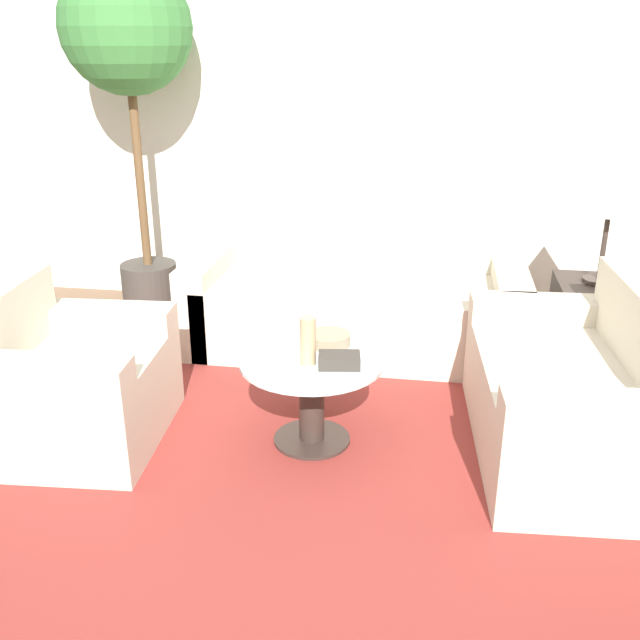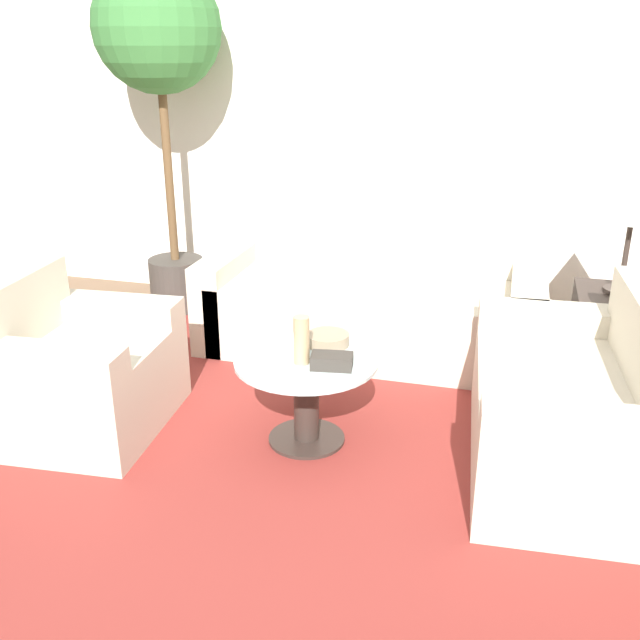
{
  "view_description": "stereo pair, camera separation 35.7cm",
  "coord_description": "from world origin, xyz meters",
  "px_view_note": "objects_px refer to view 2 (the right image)",
  "views": [
    {
      "loc": [
        0.58,
        -2.4,
        1.86
      ],
      "look_at": [
        0.05,
        0.88,
        0.55
      ],
      "focal_mm": 40.0,
      "sensor_mm": 36.0,
      "label": 1
    },
    {
      "loc": [
        0.93,
        -2.32,
        1.86
      ],
      "look_at": [
        0.05,
        0.88,
        0.55
      ],
      "focal_mm": 40.0,
      "sensor_mm": 36.0,
      "label": 2
    }
  ],
  "objects_px": {
    "bowl": "(328,339)",
    "sofa_main": "(372,304)",
    "potted_plant": "(159,54)",
    "loveseat": "(582,412)",
    "armchair": "(72,374)",
    "vase": "(302,340)",
    "book_stack": "(332,361)",
    "table_lamp": "(635,201)",
    "coffee_table": "(306,389)"
  },
  "relations": [
    {
      "from": "table_lamp",
      "to": "bowl",
      "type": "relative_size",
      "value": 3.18
    },
    {
      "from": "table_lamp",
      "to": "vase",
      "type": "xyz_separation_m",
      "value": [
        -1.51,
        -1.14,
        -0.5
      ]
    },
    {
      "from": "armchair",
      "to": "potted_plant",
      "type": "height_order",
      "value": "potted_plant"
    },
    {
      "from": "coffee_table",
      "to": "potted_plant",
      "type": "distance_m",
      "value": 2.6
    },
    {
      "from": "coffee_table",
      "to": "book_stack",
      "type": "relative_size",
      "value": 3.32
    },
    {
      "from": "sofa_main",
      "to": "loveseat",
      "type": "bearing_deg",
      "value": -43.5
    },
    {
      "from": "coffee_table",
      "to": "table_lamp",
      "type": "distance_m",
      "value": 2.01
    },
    {
      "from": "table_lamp",
      "to": "book_stack",
      "type": "height_order",
      "value": "table_lamp"
    },
    {
      "from": "armchair",
      "to": "coffee_table",
      "type": "xyz_separation_m",
      "value": [
        1.19,
        0.15,
        0.0
      ]
    },
    {
      "from": "table_lamp",
      "to": "vase",
      "type": "distance_m",
      "value": 1.96
    },
    {
      "from": "bowl",
      "to": "table_lamp",
      "type": "bearing_deg",
      "value": 32.07
    },
    {
      "from": "table_lamp",
      "to": "armchair",
      "type": "bearing_deg",
      "value": -155.1
    },
    {
      "from": "armchair",
      "to": "loveseat",
      "type": "distance_m",
      "value": 2.48
    },
    {
      "from": "coffee_table",
      "to": "book_stack",
      "type": "distance_m",
      "value": 0.24
    },
    {
      "from": "coffee_table",
      "to": "potted_plant",
      "type": "relative_size",
      "value": 0.29
    },
    {
      "from": "armchair",
      "to": "sofa_main",
      "type": "bearing_deg",
      "value": -45.82
    },
    {
      "from": "sofa_main",
      "to": "coffee_table",
      "type": "xyz_separation_m",
      "value": [
        -0.07,
        -1.27,
        0.0
      ]
    },
    {
      "from": "vase",
      "to": "book_stack",
      "type": "height_order",
      "value": "vase"
    },
    {
      "from": "sofa_main",
      "to": "table_lamp",
      "type": "xyz_separation_m",
      "value": [
        1.43,
        -0.17,
        0.78
      ]
    },
    {
      "from": "table_lamp",
      "to": "book_stack",
      "type": "distance_m",
      "value": 1.88
    },
    {
      "from": "sofa_main",
      "to": "bowl",
      "type": "distance_m",
      "value": 1.09
    },
    {
      "from": "loveseat",
      "to": "coffee_table",
      "type": "distance_m",
      "value": 1.28
    },
    {
      "from": "loveseat",
      "to": "book_stack",
      "type": "xyz_separation_m",
      "value": [
        -1.13,
        -0.18,
        0.19
      ]
    },
    {
      "from": "table_lamp",
      "to": "bowl",
      "type": "height_order",
      "value": "table_lamp"
    },
    {
      "from": "vase",
      "to": "bowl",
      "type": "distance_m",
      "value": 0.26
    },
    {
      "from": "coffee_table",
      "to": "bowl",
      "type": "xyz_separation_m",
      "value": [
        0.06,
        0.2,
        0.19
      ]
    },
    {
      "from": "potted_plant",
      "to": "bowl",
      "type": "height_order",
      "value": "potted_plant"
    },
    {
      "from": "bowl",
      "to": "sofa_main",
      "type": "bearing_deg",
      "value": 89.48
    },
    {
      "from": "armchair",
      "to": "book_stack",
      "type": "height_order",
      "value": "armchair"
    },
    {
      "from": "sofa_main",
      "to": "bowl",
      "type": "xyz_separation_m",
      "value": [
        -0.01,
        -1.07,
        0.19
      ]
    },
    {
      "from": "sofa_main",
      "to": "book_stack",
      "type": "relative_size",
      "value": 10.11
    },
    {
      "from": "loveseat",
      "to": "vase",
      "type": "height_order",
      "value": "loveseat"
    },
    {
      "from": "loveseat",
      "to": "table_lamp",
      "type": "height_order",
      "value": "table_lamp"
    },
    {
      "from": "bowl",
      "to": "coffee_table",
      "type": "bearing_deg",
      "value": -106.01
    },
    {
      "from": "loveseat",
      "to": "coffee_table",
      "type": "xyz_separation_m",
      "value": [
        -1.27,
        -0.12,
        0.0
      ]
    },
    {
      "from": "armchair",
      "to": "coffee_table",
      "type": "bearing_deg",
      "value": -87.08
    },
    {
      "from": "coffee_table",
      "to": "bowl",
      "type": "height_order",
      "value": "bowl"
    },
    {
      "from": "coffee_table",
      "to": "sofa_main",
      "type": "bearing_deg",
      "value": 87.03
    },
    {
      "from": "potted_plant",
      "to": "bowl",
      "type": "bearing_deg",
      "value": -42.13
    },
    {
      "from": "armchair",
      "to": "table_lamp",
      "type": "bearing_deg",
      "value": -69.36
    },
    {
      "from": "sofa_main",
      "to": "book_stack",
      "type": "distance_m",
      "value": 1.34
    },
    {
      "from": "table_lamp",
      "to": "vase",
      "type": "bearing_deg",
      "value": -142.87
    },
    {
      "from": "book_stack",
      "to": "table_lamp",
      "type": "bearing_deg",
      "value": 31.84
    },
    {
      "from": "bowl",
      "to": "book_stack",
      "type": "relative_size",
      "value": 1.01
    },
    {
      "from": "potted_plant",
      "to": "vase",
      "type": "height_order",
      "value": "potted_plant"
    },
    {
      "from": "coffee_table",
      "to": "vase",
      "type": "xyz_separation_m",
      "value": [
        -0.01,
        -0.04,
        0.27
      ]
    },
    {
      "from": "sofa_main",
      "to": "table_lamp",
      "type": "relative_size",
      "value": 3.14
    },
    {
      "from": "potted_plant",
      "to": "vase",
      "type": "bearing_deg",
      "value": -47.97
    },
    {
      "from": "potted_plant",
      "to": "book_stack",
      "type": "relative_size",
      "value": 11.35
    },
    {
      "from": "bowl",
      "to": "vase",
      "type": "bearing_deg",
      "value": -105.32
    }
  ]
}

